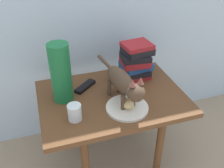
% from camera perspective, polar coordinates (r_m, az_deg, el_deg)
% --- Properties ---
extents(ground_plane, '(6.00, 6.00, 0.00)m').
position_cam_1_polar(ground_plane, '(1.78, 0.00, -16.31)').
color(ground_plane, gray).
extents(side_table, '(0.81, 0.58, 0.52)m').
position_cam_1_polar(side_table, '(1.47, 0.00, -4.89)').
color(side_table, brown).
rests_on(side_table, ground).
extents(plate, '(0.22, 0.22, 0.01)m').
position_cam_1_polar(plate, '(1.33, 3.43, -5.35)').
color(plate, silver).
rests_on(plate, side_table).
extents(bread_roll, '(0.08, 0.10, 0.05)m').
position_cam_1_polar(bread_roll, '(1.31, 3.53, -4.42)').
color(bread_roll, '#E0BC7A').
rests_on(bread_roll, plate).
extents(cat, '(0.13, 0.48, 0.23)m').
position_cam_1_polar(cat, '(1.30, 2.59, 0.24)').
color(cat, '#4C3828').
rests_on(cat, side_table).
extents(book_stack, '(0.21, 0.17, 0.23)m').
position_cam_1_polar(book_stack, '(1.54, 5.36, 5.10)').
color(book_stack, maroon).
rests_on(book_stack, side_table).
extents(green_vase, '(0.11, 0.11, 0.33)m').
position_cam_1_polar(green_vase, '(1.34, -11.48, 2.42)').
color(green_vase, '#196B38').
rests_on(green_vase, side_table).
extents(candle_jar, '(0.07, 0.07, 0.08)m').
position_cam_1_polar(candle_jar, '(1.26, -8.41, -6.51)').
color(candle_jar, silver).
rests_on(candle_jar, side_table).
extents(tv_remote, '(0.14, 0.13, 0.02)m').
position_cam_1_polar(tv_remote, '(1.50, -6.09, -0.52)').
color(tv_remote, black).
rests_on(tv_remote, side_table).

